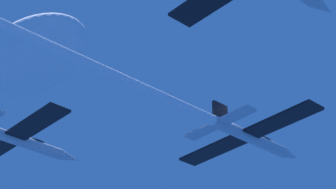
% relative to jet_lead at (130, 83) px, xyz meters
% --- Properties ---
extents(jet_lead, '(15.96, 50.78, 2.64)m').
position_rel_jet_lead_xyz_m(jet_lead, '(0.00, 0.00, 0.00)').
color(jet_lead, '#B2BAC6').
extents(cloud_wispy, '(28.24, 15.53, 9.88)m').
position_rel_jet_lead_xyz_m(cloud_wispy, '(-55.13, 20.35, 38.58)').
color(cloud_wispy, white).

